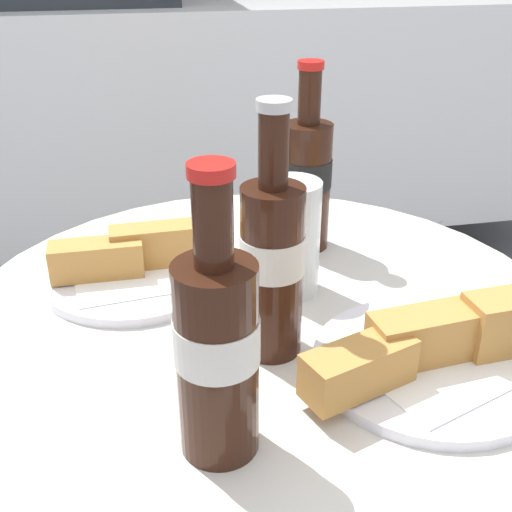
{
  "coord_description": "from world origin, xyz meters",
  "views": [
    {
      "loc": [
        -0.13,
        -0.62,
        1.12
      ],
      "look_at": [
        0.0,
        0.04,
        0.78
      ],
      "focal_mm": 45.0,
      "sensor_mm": 36.0,
      "label": 1
    }
  ],
  "objects_px": {
    "cola_bottle_right": "(272,261)",
    "lunch_plate_far": "(440,349)",
    "cola_bottle_center": "(307,178)",
    "lunch_plate_near": "(136,264)",
    "bistro_table": "(262,410)",
    "drinking_glass": "(291,243)",
    "cola_bottle_left": "(217,348)"
  },
  "relations": [
    {
      "from": "cola_bottle_right",
      "to": "lunch_plate_far",
      "type": "relative_size",
      "value": 0.87
    },
    {
      "from": "cola_bottle_center",
      "to": "lunch_plate_near",
      "type": "xyz_separation_m",
      "value": [
        -0.23,
        -0.05,
        -0.08
      ]
    },
    {
      "from": "bistro_table",
      "to": "drinking_glass",
      "type": "bearing_deg",
      "value": 40.7
    },
    {
      "from": "drinking_glass",
      "to": "lunch_plate_near",
      "type": "xyz_separation_m",
      "value": [
        -0.18,
        0.07,
        -0.04
      ]
    },
    {
      "from": "bistro_table",
      "to": "cola_bottle_right",
      "type": "distance_m",
      "value": 0.27
    },
    {
      "from": "cola_bottle_right",
      "to": "lunch_plate_far",
      "type": "height_order",
      "value": "cola_bottle_right"
    },
    {
      "from": "bistro_table",
      "to": "lunch_plate_near",
      "type": "height_order",
      "value": "lunch_plate_near"
    },
    {
      "from": "cola_bottle_right",
      "to": "drinking_glass",
      "type": "height_order",
      "value": "cola_bottle_right"
    },
    {
      "from": "bistro_table",
      "to": "cola_bottle_left",
      "type": "relative_size",
      "value": 2.89
    },
    {
      "from": "cola_bottle_right",
      "to": "cola_bottle_center",
      "type": "bearing_deg",
      "value": 66.69
    },
    {
      "from": "cola_bottle_right",
      "to": "drinking_glass",
      "type": "distance_m",
      "value": 0.13
    },
    {
      "from": "lunch_plate_near",
      "to": "drinking_glass",
      "type": "bearing_deg",
      "value": -20.27
    },
    {
      "from": "cola_bottle_left",
      "to": "cola_bottle_center",
      "type": "bearing_deg",
      "value": 64.29
    },
    {
      "from": "cola_bottle_left",
      "to": "drinking_glass",
      "type": "distance_m",
      "value": 0.27
    },
    {
      "from": "bistro_table",
      "to": "drinking_glass",
      "type": "distance_m",
      "value": 0.22
    },
    {
      "from": "bistro_table",
      "to": "cola_bottle_right",
      "type": "height_order",
      "value": "cola_bottle_right"
    },
    {
      "from": "cola_bottle_center",
      "to": "lunch_plate_near",
      "type": "distance_m",
      "value": 0.25
    },
    {
      "from": "cola_bottle_left",
      "to": "cola_bottle_right",
      "type": "distance_m",
      "value": 0.15
    },
    {
      "from": "lunch_plate_far",
      "to": "cola_bottle_right",
      "type": "bearing_deg",
      "value": 155.68
    },
    {
      "from": "cola_bottle_left",
      "to": "cola_bottle_center",
      "type": "height_order",
      "value": "cola_bottle_left"
    },
    {
      "from": "bistro_table",
      "to": "cola_bottle_left",
      "type": "height_order",
      "value": "cola_bottle_left"
    },
    {
      "from": "lunch_plate_near",
      "to": "lunch_plate_far",
      "type": "bearing_deg",
      "value": -41.21
    },
    {
      "from": "cola_bottle_left",
      "to": "lunch_plate_near",
      "type": "xyz_separation_m",
      "value": [
        -0.06,
        0.31,
        -0.08
      ]
    },
    {
      "from": "cola_bottle_center",
      "to": "lunch_plate_far",
      "type": "bearing_deg",
      "value": -79.53
    },
    {
      "from": "bistro_table",
      "to": "lunch_plate_far",
      "type": "height_order",
      "value": "lunch_plate_far"
    },
    {
      "from": "cola_bottle_left",
      "to": "drinking_glass",
      "type": "xyz_separation_m",
      "value": [
        0.12,
        0.24,
        -0.04
      ]
    },
    {
      "from": "cola_bottle_center",
      "to": "lunch_plate_far",
      "type": "xyz_separation_m",
      "value": [
        0.06,
        -0.3,
        -0.07
      ]
    },
    {
      "from": "cola_bottle_left",
      "to": "cola_bottle_center",
      "type": "distance_m",
      "value": 0.4
    },
    {
      "from": "cola_bottle_center",
      "to": "lunch_plate_near",
      "type": "bearing_deg",
      "value": -168.1
    },
    {
      "from": "cola_bottle_right",
      "to": "cola_bottle_center",
      "type": "height_order",
      "value": "cola_bottle_right"
    },
    {
      "from": "cola_bottle_left",
      "to": "lunch_plate_near",
      "type": "bearing_deg",
      "value": 100.67
    },
    {
      "from": "cola_bottle_left",
      "to": "drinking_glass",
      "type": "relative_size",
      "value": 1.81
    }
  ]
}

